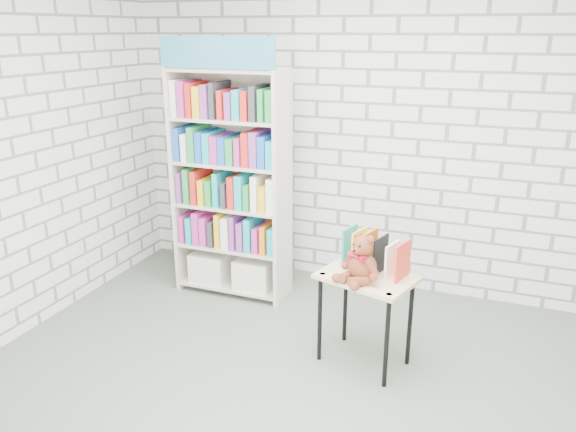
% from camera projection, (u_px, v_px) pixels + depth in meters
% --- Properties ---
extents(ground, '(4.50, 4.50, 0.00)m').
position_uv_depth(ground, '(284.00, 399.00, 3.68)').
color(ground, '#525D4E').
rests_on(ground, ground).
extents(room_shell, '(4.52, 4.02, 2.81)m').
position_uv_depth(room_shell, '(283.00, 128.00, 3.11)').
color(room_shell, silver).
rests_on(room_shell, ground).
extents(bookshelf, '(1.01, 0.39, 2.26)m').
position_uv_depth(bookshelf, '(231.00, 183.00, 4.90)').
color(bookshelf, beige).
rests_on(bookshelf, ground).
extents(display_table, '(0.74, 0.61, 0.69)m').
position_uv_depth(display_table, '(366.00, 288.00, 3.92)').
color(display_table, '#D1BA7D').
rests_on(display_table, ground).
extents(table_books, '(0.48, 0.32, 0.26)m').
position_uv_depth(table_books, '(375.00, 253.00, 3.92)').
color(table_books, teal).
rests_on(table_books, display_table).
extents(teddy_bear, '(0.32, 0.30, 0.33)m').
position_uv_depth(teddy_bear, '(360.00, 262.00, 3.77)').
color(teddy_bear, brown).
rests_on(teddy_bear, display_table).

